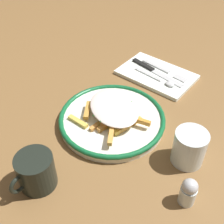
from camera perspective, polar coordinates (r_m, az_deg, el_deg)
name	(u,v)px	position (r m, az deg, el deg)	size (l,w,h in m)	color
ground_plane	(112,123)	(0.80, 0.00, -2.09)	(2.60, 2.60, 0.00)	brown
plate	(112,119)	(0.79, 0.00, -1.38)	(0.29, 0.29, 0.03)	silver
fries_heap	(114,112)	(0.77, 0.36, 0.04)	(0.20, 0.20, 0.04)	#C78C3A
napkin	(156,75)	(0.98, 8.71, 7.27)	(0.16, 0.24, 0.01)	white
fork	(164,70)	(0.99, 10.18, 8.07)	(0.03, 0.18, 0.00)	silver
knife	(152,70)	(0.99, 7.93, 8.17)	(0.05, 0.21, 0.01)	black
spoon	(161,80)	(0.94, 9.58, 6.17)	(0.03, 0.15, 0.01)	silver
water_glass	(189,148)	(0.70, 14.89, -6.75)	(0.08, 0.08, 0.09)	silver
coffee_mug	(36,172)	(0.66, -14.73, -11.24)	(0.11, 0.08, 0.08)	black
salt_shaker	(188,192)	(0.64, 14.75, -14.87)	(0.04, 0.04, 0.07)	silver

